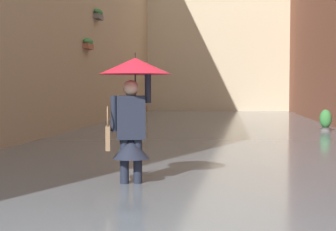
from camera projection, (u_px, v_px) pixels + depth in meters
ground_plane at (208, 135)px, 16.13m from camera, size 70.14×70.14×0.00m
flood_water at (208, 133)px, 16.13m from camera, size 9.10×34.06×0.19m
building_facade_far at (218, 33)px, 30.69m from camera, size 11.90×1.80×9.69m
person_wading at (133, 97)px, 6.86m from camera, size 0.98×0.98×1.95m
potted_plant_far_right at (124, 113)px, 22.26m from camera, size 0.38×0.38×0.76m
potted_plant_near_left at (326, 122)px, 15.68m from camera, size 0.37×0.37×0.84m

